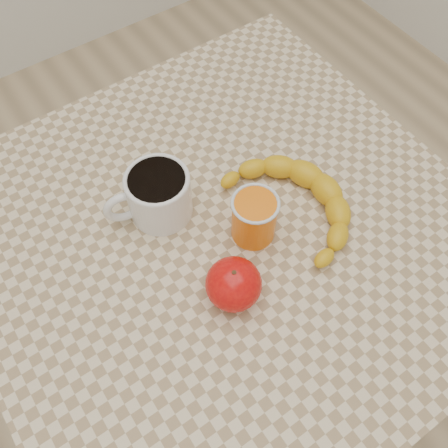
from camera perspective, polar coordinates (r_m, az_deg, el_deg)
ground at (r=1.50m, az=0.00°, el=-15.65°), size 3.00×3.00×0.00m
table at (r=0.88m, az=0.00°, el=-3.62°), size 0.80×0.80×0.75m
coffee_mug at (r=0.79m, az=-7.64°, el=3.42°), size 0.15×0.12×0.09m
orange_juice_glass at (r=0.76m, az=3.47°, el=0.75°), size 0.07×0.07×0.09m
apple at (r=0.72m, az=1.11°, el=-6.88°), size 0.09×0.09×0.08m
banana at (r=0.81m, az=8.20°, el=2.40°), size 0.20×0.28×0.04m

